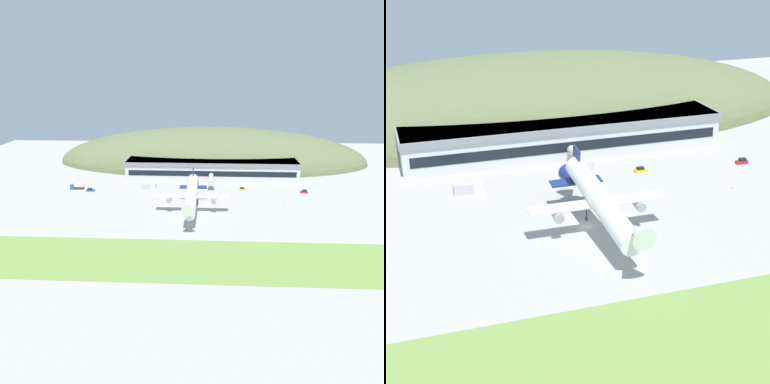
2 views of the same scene
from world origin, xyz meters
The scene contains 12 objects.
ground_plane centered at (0.00, 0.00, 0.00)m, with size 329.45×329.45×0.00m, color #ADAAA3.
grass_strip_foreground centered at (0.00, -47.31, 0.04)m, with size 296.50×29.62×0.08m, color #759947.
hill_backdrop centered at (10.51, 91.82, 0.00)m, with size 206.28×85.80×46.10m, color #667047.
terminal_building centered at (10.42, 52.13, 6.05)m, with size 98.45×19.32×10.68m.
jetway_0 centered at (10.13, 34.11, 3.99)m, with size 3.38×16.15×5.43m.
cargo_airplane centered at (1.63, -4.34, 8.28)m, with size 32.49×49.31×12.33m.
service_car_0 centered at (26.48, 29.17, 0.59)m, with size 3.82×1.74×1.44m.
service_car_1 centered at (-52.21, 23.33, 0.66)m, with size 4.15×2.05×1.60m.
service_car_2 centered at (57.60, 26.10, 0.69)m, with size 3.70×1.77×1.66m.
fuel_truck centered at (-60.07, 26.34, 1.47)m, with size 7.06×2.43×3.13m.
box_truck centered at (-22.75, 28.77, 1.40)m, with size 7.87×2.66×2.81m.
traffic_cone_0 centered at (44.76, 10.15, 0.28)m, with size 0.52×0.52×0.58m.
Camera 1 is at (9.88, -157.68, 60.01)m, focal length 35.00 mm.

